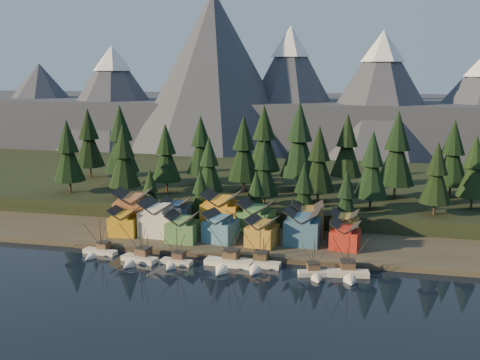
% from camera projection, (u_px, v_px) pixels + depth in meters
% --- Properties ---
extents(ground, '(500.00, 500.00, 0.00)m').
position_uv_depth(ground, '(202.00, 280.00, 121.82)').
color(ground, black).
rests_on(ground, ground).
extents(shore_strip, '(400.00, 50.00, 1.50)m').
position_uv_depth(shore_strip, '(239.00, 228.00, 159.97)').
color(shore_strip, '#383429').
rests_on(shore_strip, ground).
extents(hillside, '(420.00, 100.00, 6.00)m').
position_uv_depth(hillside, '(267.00, 186.00, 207.40)').
color(hillside, black).
rests_on(hillside, ground).
extents(dock, '(80.00, 4.00, 1.00)m').
position_uv_depth(dock, '(220.00, 254.00, 137.52)').
color(dock, '#443B30').
rests_on(dock, ground).
extents(mountain_ridge, '(560.00, 190.00, 90.00)m').
position_uv_depth(mountain_ridge, '(294.00, 106.00, 322.01)').
color(mountain_ridge, '#404353').
rests_on(mountain_ridge, ground).
extents(boat_0, '(9.66, 10.30, 10.10)m').
position_uv_depth(boat_0, '(97.00, 248.00, 138.41)').
color(boat_0, beige).
rests_on(boat_0, ground).
extents(boat_1, '(10.04, 10.61, 11.87)m').
position_uv_depth(boat_1, '(137.00, 254.00, 132.65)').
color(boat_1, beige).
rests_on(boat_1, ground).
extents(boat_2, '(8.30, 8.86, 10.04)m').
position_uv_depth(boat_2, '(175.00, 257.00, 131.04)').
color(boat_2, beige).
rests_on(boat_2, ground).
extents(boat_3, '(12.35, 13.23, 12.76)m').
position_uv_depth(boat_3, '(226.00, 258.00, 129.50)').
color(boat_3, silver).
rests_on(boat_3, ground).
extents(boat_4, '(10.82, 11.64, 11.74)m').
position_uv_depth(boat_4, '(258.00, 259.00, 129.12)').
color(boat_4, beige).
rests_on(boat_4, ground).
extents(boat_5, '(8.08, 8.61, 10.01)m').
position_uv_depth(boat_5, '(315.00, 268.00, 123.60)').
color(boat_5, beige).
rests_on(boat_5, ground).
extents(boat_6, '(10.02, 10.70, 11.71)m').
position_uv_depth(boat_6, '(349.00, 268.00, 123.11)').
color(boat_6, beige).
rests_on(boat_6, ground).
extents(house_front_0, '(8.04, 7.64, 7.70)m').
position_uv_depth(house_front_0, '(124.00, 221.00, 149.95)').
color(house_front_0, '#C38C1B').
rests_on(house_front_0, shore_strip).
extents(house_front_1, '(10.23, 9.86, 10.08)m').
position_uv_depth(house_front_1, '(159.00, 217.00, 149.76)').
color(house_front_1, beige).
rests_on(house_front_1, shore_strip).
extents(house_front_2, '(7.98, 8.04, 7.79)m').
position_uv_depth(house_front_2, '(183.00, 226.00, 144.59)').
color(house_front_2, '#518447').
rests_on(house_front_2, shore_strip).
extents(house_front_3, '(9.70, 9.43, 8.20)m').
position_uv_depth(house_front_3, '(220.00, 226.00, 144.28)').
color(house_front_3, teal).
rests_on(house_front_3, shore_strip).
extents(house_front_4, '(8.76, 9.24, 7.60)m').
position_uv_depth(house_front_4, '(262.00, 231.00, 140.98)').
color(house_front_4, olive).
rests_on(house_front_4, shore_strip).
extents(house_front_5, '(9.64, 8.88, 9.51)m').
position_uv_depth(house_front_5, '(303.00, 226.00, 141.75)').
color(house_front_5, '#345C7B').
rests_on(house_front_5, shore_strip).
extents(house_front_6, '(8.20, 7.87, 7.19)m').
position_uv_depth(house_front_6, '(345.00, 235.00, 138.24)').
color(house_front_6, '#A42419').
rests_on(house_front_6, shore_strip).
extents(house_back_0, '(11.72, 11.39, 11.10)m').
position_uv_depth(house_back_0, '(133.00, 208.00, 157.63)').
color(house_back_0, '#AA673C').
rests_on(house_back_0, shore_strip).
extents(house_back_1, '(8.60, 8.68, 8.78)m').
position_uv_depth(house_back_1, '(176.00, 213.00, 156.62)').
color(house_back_1, '#365380').
rests_on(house_back_1, shore_strip).
extents(house_back_2, '(10.82, 9.98, 11.22)m').
position_uv_depth(house_back_2, '(222.00, 210.00, 154.88)').
color(house_back_2, orange).
rests_on(house_back_2, shore_strip).
extents(house_back_3, '(10.59, 9.76, 9.43)m').
position_uv_depth(house_back_3, '(257.00, 217.00, 151.05)').
color(house_back_3, '#3D713E').
rests_on(house_back_3, shore_strip).
extents(house_back_4, '(9.55, 9.24, 9.46)m').
position_uv_depth(house_back_4, '(307.00, 218.00, 149.18)').
color(house_back_4, olive).
rests_on(house_back_4, shore_strip).
extents(house_back_5, '(7.93, 8.01, 8.11)m').
position_uv_depth(house_back_5, '(344.00, 225.00, 145.70)').
color(house_back_5, '#A9863C').
rests_on(house_back_5, shore_strip).
extents(tree_hill_0, '(10.76, 10.76, 25.07)m').
position_uv_depth(tree_hill_0, '(68.00, 153.00, 180.60)').
color(tree_hill_0, '#332319').
rests_on(tree_hill_0, hillside).
extents(tree_hill_1, '(12.50, 12.50, 29.13)m').
position_uv_depth(tree_hill_1, '(121.00, 141.00, 192.98)').
color(tree_hill_1, '#332319').
rests_on(tree_hill_1, hillside).
extents(tree_hill_2, '(10.47, 10.47, 24.39)m').
position_uv_depth(tree_hill_2, '(124.00, 158.00, 172.26)').
color(tree_hill_2, '#332319').
rests_on(tree_hill_2, hillside).
extents(tree_hill_3, '(10.17, 10.17, 23.70)m').
position_uv_depth(tree_hill_3, '(166.00, 155.00, 181.74)').
color(tree_hill_3, '#332319').
rests_on(tree_hill_3, hillside).
extents(tree_hill_4, '(10.89, 10.89, 25.37)m').
position_uv_depth(tree_hill_4, '(201.00, 147.00, 194.26)').
color(tree_hill_4, '#332319').
rests_on(tree_hill_4, hillside).
extents(tree_hill_5, '(8.94, 8.94, 20.82)m').
position_uv_depth(tree_hill_5, '(209.00, 166.00, 168.73)').
color(tree_hill_5, '#332319').
rests_on(tree_hill_5, hillside).
extents(tree_hill_6, '(11.42, 11.42, 26.59)m').
position_uv_depth(tree_hill_6, '(244.00, 150.00, 180.80)').
color(tree_hill_6, '#332319').
rests_on(tree_hill_6, hillside).
extents(tree_hill_7, '(8.91, 8.91, 20.74)m').
position_uv_depth(tree_hill_7, '(264.00, 170.00, 163.07)').
color(tree_hill_7, '#332319').
rests_on(tree_hill_7, hillside).
extents(tree_hill_8, '(13.32, 13.32, 31.02)m').
position_uv_depth(tree_hill_8, '(299.00, 142.00, 183.26)').
color(tree_hill_8, '#332319').
rests_on(tree_hill_8, hillside).
extents(tree_hill_9, '(10.52, 10.52, 24.50)m').
position_uv_depth(tree_hill_9, '(319.00, 161.00, 166.03)').
color(tree_hill_9, '#332319').
rests_on(tree_hill_9, hillside).
extents(tree_hill_10, '(11.41, 11.41, 26.59)m').
position_uv_depth(tree_hill_10, '(347.00, 147.00, 188.07)').
color(tree_hill_10, '#332319').
rests_on(tree_hill_10, hillside).
extents(tree_hill_11, '(10.29, 10.29, 23.97)m').
position_uv_depth(tree_hill_11, '(372.00, 167.00, 157.97)').
color(tree_hill_11, '#332319').
rests_on(tree_hill_11, hillside).
extents(tree_hill_12, '(12.35, 12.35, 28.77)m').
position_uv_depth(tree_hill_12, '(397.00, 151.00, 171.09)').
color(tree_hill_12, '#332319').
rests_on(tree_hill_12, hillside).
extents(tree_hill_13, '(9.14, 9.14, 21.28)m').
position_uv_depth(tree_hill_13, '(437.00, 175.00, 152.59)').
color(tree_hill_13, '#332319').
rests_on(tree_hill_13, hillside).
extents(tree_hill_14, '(11.00, 11.00, 25.62)m').
position_uv_depth(tree_hill_14, '(453.00, 155.00, 173.43)').
color(tree_hill_14, '#332319').
rests_on(tree_hill_14, hillside).
extents(tree_hill_15, '(12.50, 12.50, 29.11)m').
position_uv_depth(tree_hill_15, '(264.00, 140.00, 195.97)').
color(tree_hill_15, '#332319').
rests_on(tree_hill_15, hillside).
extents(tree_hill_16, '(11.61, 11.61, 27.04)m').
position_uv_depth(tree_hill_16, '(89.00, 140.00, 206.53)').
color(tree_hill_16, '#332319').
rests_on(tree_hill_16, hillside).
extents(tree_hill_17, '(9.65, 9.65, 22.49)m').
position_uv_depth(tree_hill_17, '(474.00, 168.00, 159.54)').
color(tree_hill_17, '#332319').
rests_on(tree_hill_17, hillside).
extents(tree_shore_0, '(6.95, 6.95, 16.18)m').
position_uv_depth(tree_shore_0, '(150.00, 192.00, 163.90)').
color(tree_shore_0, '#332319').
rests_on(tree_shore_0, shore_strip).
extents(tree_shore_1, '(7.22, 7.22, 16.82)m').
position_uv_depth(tree_shore_1, '(201.00, 194.00, 160.49)').
color(tree_shore_1, '#332319').
rests_on(tree_shore_1, shore_strip).
extents(tree_shore_2, '(7.33, 7.33, 17.09)m').
position_uv_depth(tree_shore_2, '(256.00, 196.00, 156.92)').
color(tree_shore_2, '#332319').
rests_on(tree_shore_2, shore_strip).
extents(tree_shore_3, '(8.60, 8.60, 20.03)m').
position_uv_depth(tree_shore_3, '(304.00, 193.00, 153.68)').
color(tree_shore_3, '#332319').
rests_on(tree_shore_3, shore_strip).
extents(tree_shore_4, '(7.87, 7.87, 18.32)m').
position_uv_depth(tree_shore_4, '(346.00, 198.00, 151.37)').
color(tree_shore_4, '#332319').
rests_on(tree_shore_4, shore_strip).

